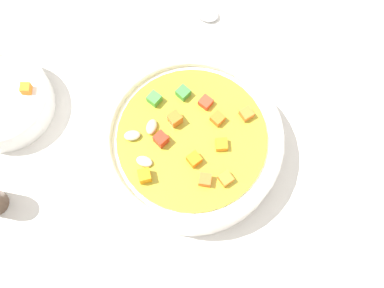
{
  "coord_description": "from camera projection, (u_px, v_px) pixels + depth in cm",
  "views": [
    {
      "loc": [
        -15.29,
        6.68,
        52.6
      ],
      "look_at": [
        0.0,
        0.0,
        2.53
      ],
      "focal_mm": 45.61,
      "sensor_mm": 36.0,
      "label": 1
    }
  ],
  "objects": [
    {
      "name": "spoon",
      "position": [
        235.0,
        27.0,
        0.6
      ],
      "size": [
        16.06,
        12.51,
        1.06
      ],
      "rotation": [
        0.0,
        0.0,
        6.92
      ],
      "color": "silver",
      "rests_on": "ground_plane"
    },
    {
      "name": "soup_bowl_main",
      "position": [
        192.0,
        143.0,
        0.53
      ],
      "size": [
        19.37,
        19.37,
        6.05
      ],
      "color": "white",
      "rests_on": "ground_plane"
    },
    {
      "name": "side_bowl_small",
      "position": [
        1.0,
        100.0,
        0.55
      ],
      "size": [
        11.53,
        11.53,
        4.34
      ],
      "color": "white",
      "rests_on": "ground_plane"
    },
    {
      "name": "ground_plane",
      "position": [
        192.0,
        154.0,
        0.56
      ],
      "size": [
        140.0,
        140.0,
        2.0
      ],
      "primitive_type": "cube",
      "color": "silver"
    }
  ]
}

